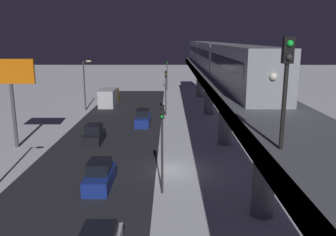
# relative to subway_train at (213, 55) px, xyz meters

# --- Properties ---
(ground_plane) EXTENTS (240.00, 240.00, 0.00)m
(ground_plane) POSITION_rel_subway_train_xyz_m (6.07, 19.50, -8.65)
(ground_plane) COLOR white
(avenue_asphalt) EXTENTS (11.00, 90.68, 0.01)m
(avenue_asphalt) POSITION_rel_subway_train_xyz_m (12.39, 19.50, -8.65)
(avenue_asphalt) COLOR #28282D
(avenue_asphalt) RESTS_ON ground_plane
(elevated_railway) EXTENTS (5.00, 90.68, 6.87)m
(elevated_railway) POSITION_rel_subway_train_xyz_m (0.09, 19.50, -2.72)
(elevated_railway) COLOR slate
(elevated_railway) RESTS_ON ground_plane
(subway_train) EXTENTS (2.94, 55.47, 3.40)m
(subway_train) POSITION_rel_subway_train_xyz_m (0.00, 0.00, 0.00)
(subway_train) COLOR #999EA8
(subway_train) RESTS_ON elevated_railway
(rail_signal) EXTENTS (0.36, 0.41, 4.00)m
(rail_signal) POSITION_rel_subway_train_xyz_m (1.73, 34.95, 0.95)
(rail_signal) COLOR black
(rail_signal) RESTS_ON elevated_railway
(sedan_blue) EXTENTS (1.91, 4.79, 1.97)m
(sedan_blue) POSITION_rel_subway_train_xyz_m (9.19, 3.60, -7.87)
(sedan_blue) COLOR navy
(sedan_blue) RESTS_ON ground_plane
(sedan_black) EXTENTS (1.80, 4.03, 1.97)m
(sedan_black) POSITION_rel_subway_train_xyz_m (13.79, 11.54, -7.86)
(sedan_black) COLOR black
(sedan_black) RESTS_ON ground_plane
(sedan_blue_2) EXTENTS (1.80, 4.50, 1.97)m
(sedan_blue_2) POSITION_rel_subway_train_xyz_m (10.99, 22.70, -7.86)
(sedan_blue_2) COLOR navy
(sedan_blue_2) RESTS_ON ground_plane
(box_truck) EXTENTS (2.40, 7.40, 2.80)m
(box_truck) POSITION_rel_subway_train_xyz_m (15.79, -9.81, -7.31)
(box_truck) COLOR gold
(box_truck) RESTS_ON ground_plane
(traffic_light_near) EXTENTS (0.32, 0.44, 6.40)m
(traffic_light_near) POSITION_rel_subway_train_xyz_m (6.29, 23.97, -4.46)
(traffic_light_near) COLOR #2D2D2D
(traffic_light_near) RESTS_ON ground_plane
(traffic_light_mid) EXTENTS (0.32, 0.44, 6.40)m
(traffic_light_mid) POSITION_rel_subway_train_xyz_m (6.29, -1.91, -4.46)
(traffic_light_mid) COLOR #2D2D2D
(traffic_light_mid) RESTS_ON ground_plane
(traffic_light_far) EXTENTS (0.32, 0.44, 6.40)m
(traffic_light_far) POSITION_rel_subway_train_xyz_m (6.29, -27.79, -4.46)
(traffic_light_far) COLOR #2D2D2D
(traffic_light_far) RESTS_ON ground_plane
(commercial_billboard) EXTENTS (4.80, 0.36, 8.90)m
(commercial_billboard) POSITION_rel_subway_train_xyz_m (21.32, 13.18, -1.83)
(commercial_billboard) COLOR #4C4C51
(commercial_billboard) RESTS_ON ground_plane
(street_lamp_far) EXTENTS (1.35, 0.44, 7.65)m
(street_lamp_far) POSITION_rel_subway_train_xyz_m (18.47, -5.50, -3.84)
(street_lamp_far) COLOR #38383D
(street_lamp_far) RESTS_ON ground_plane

